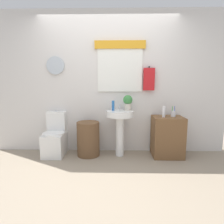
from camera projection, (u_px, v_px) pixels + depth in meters
ground_plane at (105, 179)px, 2.60m from camera, size 8.00×8.00×0.00m
back_wall at (108, 83)px, 3.53m from camera, size 4.40×0.18×2.60m
toilet at (55, 138)px, 3.45m from camera, size 0.38×0.51×0.80m
laundry_hamper at (88, 139)px, 3.40m from camera, size 0.40×0.40×0.61m
pedestal_sink at (120, 123)px, 3.34m from camera, size 0.48×0.48×0.82m
faucet at (120, 107)px, 3.42m from camera, size 0.03×0.03×0.10m
wooden_cabinet at (167, 137)px, 3.36m from camera, size 0.52×0.44×0.72m
soap_bottle at (113, 106)px, 3.35m from camera, size 0.05×0.05×0.18m
potted_plant at (128, 102)px, 3.34m from camera, size 0.17×0.17×0.27m
lotion_bottle at (164, 112)px, 3.25m from camera, size 0.05×0.05×0.19m
toothbrush_cup at (173, 114)px, 3.32m from camera, size 0.08×0.08×0.19m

